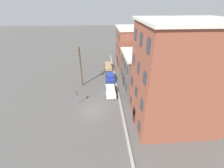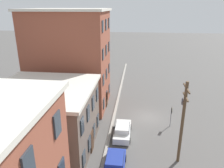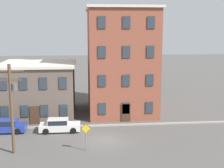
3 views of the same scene
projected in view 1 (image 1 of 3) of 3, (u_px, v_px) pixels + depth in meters
ground_plane at (94, 110)px, 24.32m from camera, size 200.00×200.00×0.00m
kerb_strip at (121, 108)px, 24.58m from camera, size 56.00×0.36×0.16m
apartment_corner at (137, 47)px, 39.78m from camera, size 10.52×10.53×9.86m
apartment_midblock at (147, 70)px, 30.18m from camera, size 9.53×9.72×6.81m
apartment_far at (178, 78)px, 19.10m from camera, size 9.07×10.93×13.82m
car_tan at (108, 66)px, 39.17m from camera, size 4.40×1.92×1.43m
car_blue at (110, 77)px, 33.36m from camera, size 4.40×1.92×1.43m
car_white at (110, 90)px, 28.32m from camera, size 4.40×1.92×1.43m
caution_sign at (77, 95)px, 25.00m from camera, size 0.94×0.08×2.61m
utility_pole at (80, 65)px, 29.30m from camera, size 2.40×0.44×8.13m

